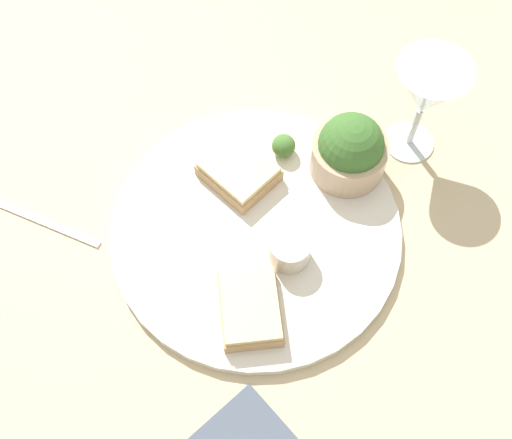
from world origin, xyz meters
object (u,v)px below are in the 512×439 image
cheese_toast_far (250,308)px  cheese_toast_near (239,171)px  fork (33,217)px  wine_glass (427,93)px  sauce_ramekin (290,249)px  salad_bowl (350,150)px

cheese_toast_far → cheese_toast_near: bearing=176.5°
cheese_toast_far → fork: bearing=-123.5°
cheese_toast_near → wine_glass: bearing=97.2°
cheese_toast_near → cheese_toast_far: 0.17m
sauce_ramekin → fork: 0.31m
sauce_ramekin → fork: sauce_ramekin is taller
cheese_toast_near → fork: (0.01, -0.25, -0.02)m
cheese_toast_near → fork: size_ratio=0.68×
cheese_toast_near → wine_glass: 0.23m
wine_glass → fork: wine_glass is taller
fork → cheese_toast_far: bearing=56.5°
sauce_ramekin → wine_glass: 0.24m
salad_bowl → wine_glass: 0.11m
wine_glass → salad_bowl: bearing=-70.3°
sauce_ramekin → cheese_toast_near: bearing=-159.4°
salad_bowl → wine_glass: size_ratio=0.65×
salad_bowl → cheese_toast_far: (0.17, -0.14, -0.02)m
cheese_toast_near → wine_glass: size_ratio=0.76×
salad_bowl → fork: (0.01, -0.38, -0.05)m
sauce_ramekin → fork: size_ratio=0.29×
wine_glass → fork: (0.04, -0.47, -0.10)m
wine_glass → sauce_ramekin: bearing=-51.9°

